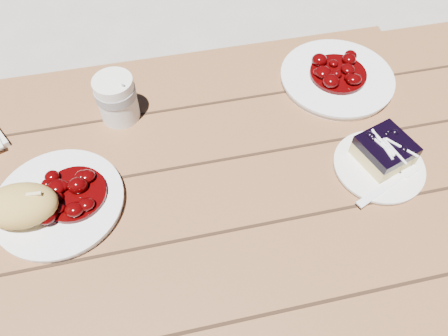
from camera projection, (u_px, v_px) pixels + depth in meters
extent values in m
plane|color=#A09B91|center=(180.00, 324.00, 1.43)|extent=(60.00, 60.00, 0.00)
cube|color=brown|center=(148.00, 215.00, 0.84)|extent=(2.00, 0.80, 0.05)
cube|color=brown|center=(420.00, 139.00, 1.44)|extent=(0.07, 0.07, 0.70)
cube|color=brown|center=(138.00, 90.00, 1.44)|extent=(1.80, 0.25, 0.04)
cube|color=brown|center=(350.00, 102.00, 1.73)|extent=(0.06, 0.06, 0.42)
cylinder|color=white|center=(59.00, 203.00, 0.82)|extent=(0.24, 0.24, 0.02)
ellipsoid|color=tan|center=(20.00, 206.00, 0.76)|extent=(0.14, 0.10, 0.07)
cylinder|color=white|center=(379.00, 167.00, 0.87)|extent=(0.17, 0.17, 0.01)
cube|color=#ECDB81|center=(383.00, 154.00, 0.86)|extent=(0.12, 0.12, 0.03)
cube|color=black|center=(387.00, 146.00, 0.84)|extent=(0.12, 0.12, 0.02)
cylinder|color=white|center=(117.00, 99.00, 0.92)|extent=(0.08, 0.08, 0.10)
cylinder|color=white|center=(337.00, 78.00, 1.01)|extent=(0.26, 0.26, 0.02)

